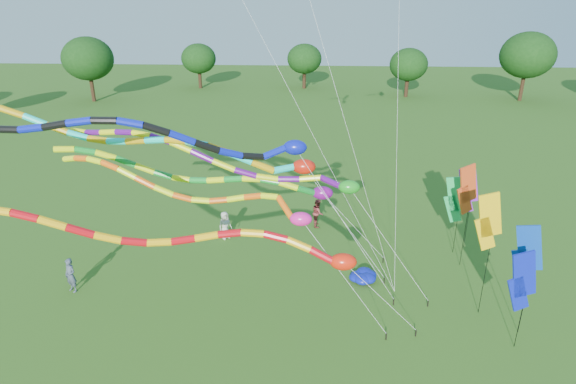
# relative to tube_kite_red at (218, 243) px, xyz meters

# --- Properties ---
(ground) EXTENTS (160.00, 160.00, 0.00)m
(ground) POSITION_rel_tube_kite_red_xyz_m (4.53, -1.09, -4.06)
(ground) COLOR #265717
(ground) RESTS_ON ground
(tree_ring) EXTENTS (119.51, 115.53, 9.70)m
(tree_ring) POSITION_rel_tube_kite_red_xyz_m (1.88, 2.56, 1.39)
(tree_ring) COLOR #382314
(tree_ring) RESTS_ON ground
(tube_kite_red) EXTENTS (14.94, 1.73, 6.31)m
(tube_kite_red) POSITION_rel_tube_kite_red_xyz_m (0.00, 0.00, 0.00)
(tube_kite_red) COLOR black
(tube_kite_red) RESTS_ON ground
(tube_kite_orange) EXTENTS (12.86, 2.79, 7.03)m
(tube_kite_orange) POSITION_rel_tube_kite_red_xyz_m (-0.55, 1.56, 1.21)
(tube_kite_orange) COLOR black
(tube_kite_orange) RESTS_ON ground
(tube_kite_purple) EXTENTS (15.75, 3.17, 7.69)m
(tube_kite_purple) POSITION_rel_tube_kite_red_xyz_m (0.03, 3.69, 1.81)
(tube_kite_purple) COLOR black
(tube_kite_purple) RESTS_ON ground
(tube_kite_blue) EXTENTS (15.17, 3.29, 9.42)m
(tube_kite_blue) POSITION_rel_tube_kite_red_xyz_m (-1.42, 0.19, 3.81)
(tube_kite_blue) COLOR black
(tube_kite_blue) RESTS_ON ground
(tube_kite_cyan) EXTENTS (16.38, 1.29, 8.55)m
(tube_kite_cyan) POSITION_rel_tube_kite_red_xyz_m (-1.83, 3.90, 2.31)
(tube_kite_cyan) COLOR black
(tube_kite_cyan) RESTS_ON ground
(tube_kite_green) EXTENTS (14.87, 1.28, 6.71)m
(tube_kite_green) POSITION_rel_tube_kite_red_xyz_m (-0.58, 5.37, 0.44)
(tube_kite_green) COLOR black
(tube_kite_green) RESTS_ON ground
(banner_pole_blue_b) EXTENTS (1.13, 0.44, 4.69)m
(banner_pole_blue_b) POSITION_rel_tube_kite_red_xyz_m (11.35, 0.87, -0.64)
(banner_pole_blue_b) COLOR black
(banner_pole_blue_b) RESTS_ON ground
(banner_pole_violet) EXTENTS (1.16, 0.18, 4.48)m
(banner_pole_violet) POSITION_rel_tube_kite_red_xyz_m (11.14, 7.73, -0.84)
(banner_pole_violet) COLOR black
(banner_pole_violet) RESTS_ON ground
(banner_pole_blue_a) EXTENTS (1.16, 0.28, 4.16)m
(banner_pole_blue_a) POSITION_rel_tube_kite_red_xyz_m (10.87, -0.13, -1.16)
(banner_pole_blue_a) COLOR black
(banner_pole_blue_a) RESTS_ON ground
(banner_pole_orange) EXTENTS (1.16, 0.18, 5.47)m
(banner_pole_orange) POSITION_rel_tube_kite_red_xyz_m (10.17, 1.98, 0.14)
(banner_pole_orange) COLOR black
(banner_pole_orange) RESTS_ON ground
(banner_pole_red) EXTENTS (1.10, 0.54, 5.30)m
(banner_pole_red) POSITION_rel_tube_kite_red_xyz_m (10.47, 5.79, -0.04)
(banner_pole_red) COLOR black
(banner_pole_red) RESTS_ON ground
(banner_pole_green) EXTENTS (1.13, 0.43, 4.18)m
(banner_pole_green) POSITION_rel_tube_kite_red_xyz_m (10.44, 7.22, -1.14)
(banner_pole_green) COLOR black
(banner_pole_green) RESTS_ON ground
(blue_nylon_heap) EXTENTS (1.41, 1.56, 0.45)m
(blue_nylon_heap) POSITION_rel_tube_kite_red_xyz_m (5.79, 4.01, -3.86)
(blue_nylon_heap) COLOR #0D1AAA
(blue_nylon_heap) RESTS_ON ground
(person_a) EXTENTS (0.89, 0.88, 1.55)m
(person_a) POSITION_rel_tube_kite_red_xyz_m (-1.38, 8.06, -3.29)
(person_a) COLOR beige
(person_a) RESTS_ON ground
(person_b) EXTENTS (0.70, 0.62, 1.62)m
(person_b) POSITION_rel_tube_kite_red_xyz_m (-7.31, 2.58, -3.25)
(person_b) COLOR #404959
(person_b) RESTS_ON ground
(person_c) EXTENTS (0.65, 0.81, 1.63)m
(person_c) POSITION_rel_tube_kite_red_xyz_m (3.67, 9.87, -3.25)
(person_c) COLOR maroon
(person_c) RESTS_ON ground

